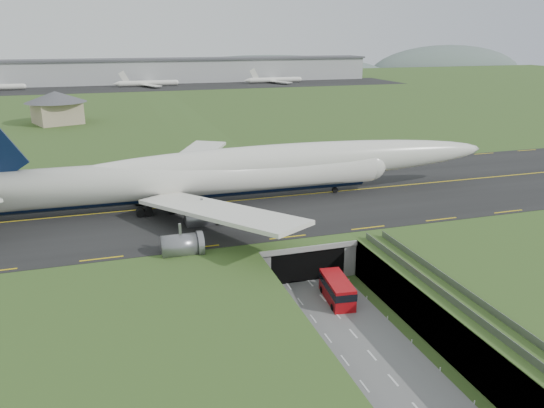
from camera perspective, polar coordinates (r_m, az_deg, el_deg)
name	(u,v)px	position (r m, az deg, el deg)	size (l,w,h in m)	color
ground	(328,306)	(76.60, 6.09, -10.84)	(900.00, 900.00, 0.00)	#374F1F
airfield_deck	(329,287)	(75.21, 6.16, -8.83)	(800.00, 800.00, 6.00)	gray
trench_road	(352,332)	(70.68, 8.56, -13.49)	(12.00, 75.00, 0.20)	slate
taxiway	(262,199)	(102.94, -1.07, 0.57)	(800.00, 44.00, 0.18)	black
tunnel_portal	(290,242)	(89.24, 1.91, -4.08)	(17.00, 22.30, 6.00)	gray
guideway	(489,329)	(65.23, 22.32, -12.30)	(3.00, 53.00, 7.05)	#A8A8A3
jumbo_jet	(229,173)	(99.21, -4.67, 3.36)	(106.37, 66.29, 21.93)	white
shuttle_tram	(337,290)	(77.11, 7.01, -9.13)	(3.98, 8.51, 3.34)	#AA0B10
service_building	(56,105)	(205.43, -22.20, 9.87)	(27.15, 27.15, 11.48)	tan
cargo_terminal	(146,71)	(362.53, -13.44, 13.77)	(320.00, 67.00, 15.60)	#B2B2B2
distant_hills	(207,81)	(501.54, -7.00, 13.05)	(700.00, 91.00, 60.00)	#556760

